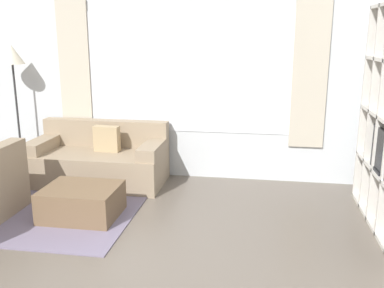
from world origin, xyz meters
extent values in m
cube|color=silver|center=(0.00, 3.34, 1.35)|extent=(6.35, 0.07, 2.70)
cube|color=white|center=(0.00, 3.30, 1.45)|extent=(2.84, 0.01, 1.60)
cube|color=beige|center=(-1.59, 3.29, 1.45)|extent=(0.44, 0.03, 1.90)
cube|color=beige|center=(1.59, 3.29, 1.45)|extent=(0.44, 0.03, 1.90)
cube|color=slate|center=(-1.41, 1.79, 0.01)|extent=(2.13, 1.77, 0.01)
cube|color=silver|center=(2.36, 2.88, 1.13)|extent=(0.43, 0.04, 2.25)
cube|color=black|center=(2.19, 2.00, 0.80)|extent=(0.04, 0.59, 0.45)
cube|color=black|center=(2.21, 2.00, 0.60)|extent=(0.10, 0.24, 0.03)
cube|color=#232328|center=(2.34, 2.70, 0.10)|extent=(0.10, 0.10, 0.13)
cube|color=orange|center=(2.34, 2.69, 0.62)|extent=(0.06, 0.06, 0.07)
cube|color=gray|center=(-1.13, 2.81, 0.22)|extent=(1.76, 0.87, 0.43)
cube|color=gray|center=(-1.13, 3.16, 0.62)|extent=(1.76, 0.18, 0.37)
cube|color=gray|center=(-1.89, 2.81, 0.51)|extent=(0.24, 0.81, 0.15)
cube|color=gray|center=(-0.37, 2.81, 0.51)|extent=(0.24, 0.81, 0.15)
cube|color=tan|center=(-1.01, 2.88, 0.60)|extent=(0.35, 0.14, 0.34)
cube|color=brown|center=(-0.89, 1.72, 0.17)|extent=(0.79, 0.66, 0.34)
cylinder|color=black|center=(-2.36, 3.03, 0.01)|extent=(0.26, 0.26, 0.02)
cylinder|color=#2D2D30|center=(-2.36, 3.03, 0.79)|extent=(0.03, 0.03, 1.53)
cone|color=beige|center=(-2.36, 3.03, 1.69)|extent=(0.34, 0.34, 0.26)
camera|label=1|loc=(0.99, -2.37, 1.92)|focal=40.00mm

